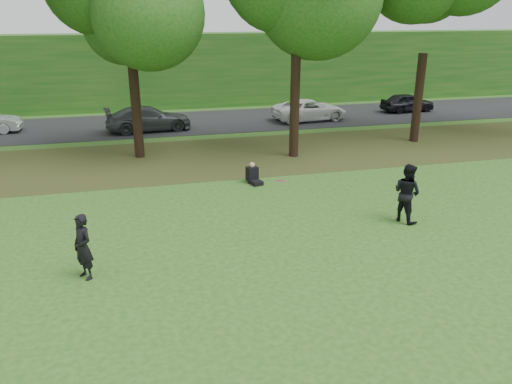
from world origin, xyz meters
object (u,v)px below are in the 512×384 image
player_right (407,193)px  seated_person (253,175)px  player_left (83,247)px  frisbee (281,181)px

player_right → seated_person: (-3.85, 4.86, -0.65)m
player_left → frisbee: size_ratio=4.73×
frisbee → player_right: bearing=7.4°
player_left → player_right: (9.74, 1.36, 0.10)m
seated_person → player_right: bearing=-68.0°
player_right → frisbee: bearing=74.5°
player_left → player_right: player_right is taller
frisbee → seated_person: frisbee is taller
player_left → seated_person: player_left is taller
frisbee → seated_person: 5.68m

